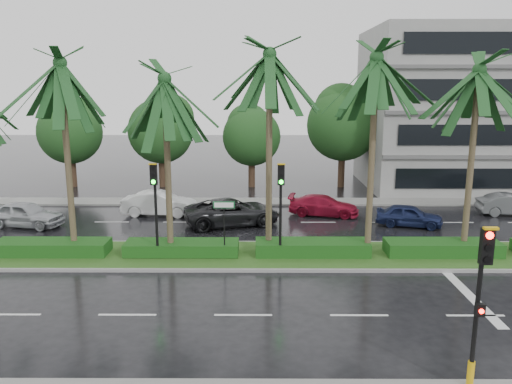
{
  "coord_description": "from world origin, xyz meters",
  "views": [
    {
      "loc": [
        0.52,
        -20.92,
        7.72
      ],
      "look_at": [
        0.41,
        1.5,
        2.96
      ],
      "focal_mm": 35.0,
      "sensor_mm": 36.0,
      "label": 1
    }
  ],
  "objects_px": {
    "car_darkgrey": "(232,212)",
    "signal_near": "(479,302)",
    "car_blue": "(409,215)",
    "car_white": "(160,203)",
    "signal_median_left": "(155,197)",
    "car_grey": "(512,205)",
    "street_sign": "(224,215)",
    "car_silver": "(26,214)",
    "car_red": "(324,205)"
  },
  "relations": [
    {
      "from": "car_darkgrey",
      "to": "signal_near",
      "type": "bearing_deg",
      "value": -172.44
    },
    {
      "from": "signal_near",
      "to": "car_blue",
      "type": "xyz_separation_m",
      "value": [
        3.0,
        15.62,
        -1.89
      ]
    },
    {
      "from": "car_white",
      "to": "car_blue",
      "type": "xyz_separation_m",
      "value": [
        14.5,
        -2.38,
        -0.12
      ]
    },
    {
      "from": "signal_median_left",
      "to": "car_blue",
      "type": "bearing_deg",
      "value": 24.52
    },
    {
      "from": "signal_median_left",
      "to": "car_darkgrey",
      "type": "bearing_deg",
      "value": 63.8
    },
    {
      "from": "car_grey",
      "to": "signal_near",
      "type": "bearing_deg",
      "value": 155.56
    },
    {
      "from": "car_blue",
      "to": "street_sign",
      "type": "bearing_deg",
      "value": 136.23
    },
    {
      "from": "signal_near",
      "to": "car_white",
      "type": "height_order",
      "value": "signal_near"
    },
    {
      "from": "car_silver",
      "to": "car_grey",
      "type": "distance_m",
      "value": 28.64
    },
    {
      "from": "car_red",
      "to": "car_grey",
      "type": "bearing_deg",
      "value": -77.19
    },
    {
      "from": "signal_median_left",
      "to": "car_darkgrey",
      "type": "relative_size",
      "value": 0.81
    },
    {
      "from": "car_white",
      "to": "street_sign",
      "type": "bearing_deg",
      "value": -146.64
    },
    {
      "from": "car_darkgrey",
      "to": "car_grey",
      "type": "xyz_separation_m",
      "value": [
        16.95,
        2.25,
        -0.09
      ]
    },
    {
      "from": "car_silver",
      "to": "car_white",
      "type": "bearing_deg",
      "value": -58.85
    },
    {
      "from": "car_silver",
      "to": "car_grey",
      "type": "bearing_deg",
      "value": -73.59
    },
    {
      "from": "car_white",
      "to": "car_grey",
      "type": "distance_m",
      "value": 21.5
    },
    {
      "from": "signal_near",
      "to": "car_blue",
      "type": "bearing_deg",
      "value": 79.13
    },
    {
      "from": "car_white",
      "to": "car_grey",
      "type": "bearing_deg",
      "value": -85.26
    },
    {
      "from": "signal_median_left",
      "to": "car_grey",
      "type": "xyz_separation_m",
      "value": [
        20.0,
        8.44,
        -2.34
      ]
    },
    {
      "from": "signal_near",
      "to": "car_darkgrey",
      "type": "relative_size",
      "value": 0.81
    },
    {
      "from": "signal_median_left",
      "to": "car_red",
      "type": "relative_size",
      "value": 1.03
    },
    {
      "from": "signal_median_left",
      "to": "car_silver",
      "type": "bearing_deg",
      "value": 146.06
    },
    {
      "from": "signal_near",
      "to": "signal_median_left",
      "type": "xyz_separation_m",
      "value": [
        -10.0,
        9.69,
        0.49
      ]
    },
    {
      "from": "car_white",
      "to": "signal_median_left",
      "type": "bearing_deg",
      "value": -165.39
    },
    {
      "from": "car_red",
      "to": "car_grey",
      "type": "height_order",
      "value": "car_grey"
    },
    {
      "from": "street_sign",
      "to": "car_red",
      "type": "relative_size",
      "value": 0.61
    },
    {
      "from": "signal_near",
      "to": "car_white",
      "type": "xyz_separation_m",
      "value": [
        -11.5,
        17.99,
        -1.77
      ]
    },
    {
      "from": "signal_median_left",
      "to": "car_white",
      "type": "height_order",
      "value": "signal_median_left"
    },
    {
      "from": "car_grey",
      "to": "car_blue",
      "type": "bearing_deg",
      "value": 114.17
    },
    {
      "from": "car_white",
      "to": "car_grey",
      "type": "xyz_separation_m",
      "value": [
        21.5,
        0.14,
        -0.08
      ]
    },
    {
      "from": "street_sign",
      "to": "car_white",
      "type": "height_order",
      "value": "street_sign"
    },
    {
      "from": "car_red",
      "to": "car_grey",
      "type": "relative_size",
      "value": 1.06
    },
    {
      "from": "street_sign",
      "to": "car_white",
      "type": "xyz_separation_m",
      "value": [
        -4.5,
        8.12,
        -1.39
      ]
    },
    {
      "from": "signal_median_left",
      "to": "car_grey",
      "type": "height_order",
      "value": "signal_median_left"
    },
    {
      "from": "street_sign",
      "to": "car_grey",
      "type": "xyz_separation_m",
      "value": [
        17.0,
        8.26,
        -1.47
      ]
    },
    {
      "from": "signal_median_left",
      "to": "car_red",
      "type": "distance_m",
      "value": 12.15
    },
    {
      "from": "street_sign",
      "to": "car_silver",
      "type": "xyz_separation_m",
      "value": [
        -11.51,
        5.55,
        -1.4
      ]
    },
    {
      "from": "signal_near",
      "to": "street_sign",
      "type": "bearing_deg",
      "value": 125.34
    },
    {
      "from": "car_silver",
      "to": "signal_near",
      "type": "bearing_deg",
      "value": -118.82
    },
    {
      "from": "signal_near",
      "to": "street_sign",
      "type": "xyz_separation_m",
      "value": [
        -7.0,
        9.87,
        -0.38
      ]
    },
    {
      "from": "car_grey",
      "to": "car_silver",
      "type": "bearing_deg",
      "value": 99.87
    },
    {
      "from": "car_red",
      "to": "signal_median_left",
      "type": "bearing_deg",
      "value": 146.8
    },
    {
      "from": "signal_median_left",
      "to": "street_sign",
      "type": "xyz_separation_m",
      "value": [
        3.0,
        0.18,
        -0.87
      ]
    },
    {
      "from": "car_red",
      "to": "car_blue",
      "type": "relative_size",
      "value": 1.17
    },
    {
      "from": "signal_median_left",
      "to": "car_white",
      "type": "bearing_deg",
      "value": 100.24
    },
    {
      "from": "car_silver",
      "to": "signal_median_left",
      "type": "bearing_deg",
      "value": -112.97
    },
    {
      "from": "car_darkgrey",
      "to": "signal_median_left",
      "type": "bearing_deg",
      "value": 137.72
    },
    {
      "from": "car_darkgrey",
      "to": "car_red",
      "type": "bearing_deg",
      "value": -84.55
    },
    {
      "from": "car_darkgrey",
      "to": "car_red",
      "type": "xyz_separation_m",
      "value": [
        5.45,
        2.15,
        -0.13
      ]
    },
    {
      "from": "street_sign",
      "to": "car_red",
      "type": "height_order",
      "value": "street_sign"
    }
  ]
}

